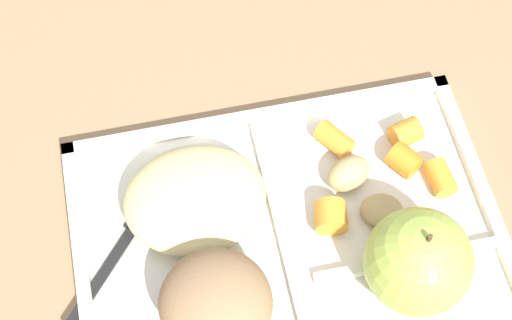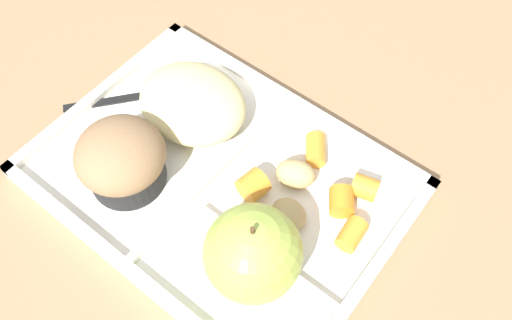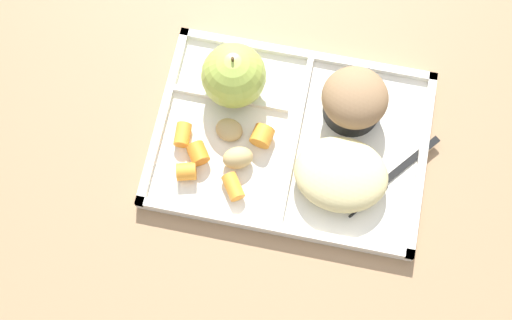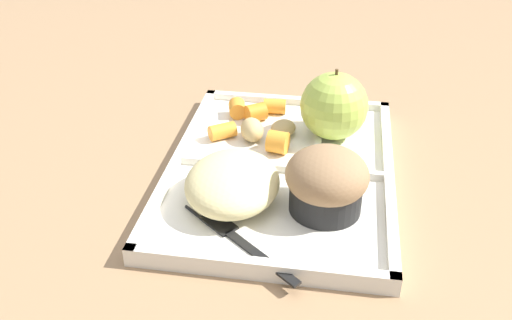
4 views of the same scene
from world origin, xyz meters
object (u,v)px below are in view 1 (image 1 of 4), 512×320
object	(u,v)px
lunch_tray	(290,243)
green_apple	(418,262)
bran_muffin	(216,306)
plastic_fork	(130,237)

from	to	relation	value
lunch_tray	green_apple	world-z (taller)	green_apple
green_apple	bran_muffin	size ratio (longest dim) A/B	1.07
green_apple	plastic_fork	bearing A→B (deg)	-21.45
plastic_fork	green_apple	bearing A→B (deg)	158.55
green_apple	bran_muffin	xyz separation A→B (m)	(0.15, -0.00, -0.01)
lunch_tray	bran_muffin	size ratio (longest dim) A/B	4.13
lunch_tray	plastic_fork	xyz separation A→B (m)	(0.12, -0.03, 0.01)
lunch_tray	plastic_fork	size ratio (longest dim) A/B	2.62
lunch_tray	bran_muffin	bearing A→B (deg)	37.02
lunch_tray	plastic_fork	bearing A→B (deg)	-13.33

